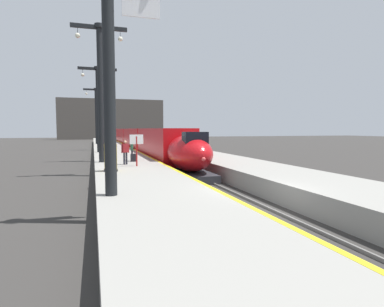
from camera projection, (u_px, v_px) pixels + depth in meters
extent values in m
plane|color=#33302D|center=(256.00, 213.00, 13.29)|extent=(260.00, 260.00, 0.00)
cube|color=gray|center=(116.00, 156.00, 35.57)|extent=(4.80, 110.00, 1.05)
cube|color=gray|center=(185.00, 154.00, 38.00)|extent=(4.80, 110.00, 1.05)
cube|color=yellow|center=(136.00, 151.00, 36.21)|extent=(0.20, 107.80, 0.01)
cube|color=slate|center=(142.00, 157.00, 39.21)|extent=(0.08, 110.00, 0.12)
cube|color=slate|center=(154.00, 157.00, 39.66)|extent=(0.08, 110.00, 0.12)
ellipsoid|color=#B20F14|center=(189.00, 153.00, 22.44)|extent=(2.78, 6.36, 2.56)
cube|color=#28282D|center=(190.00, 175.00, 22.26)|extent=(2.46, 5.41, 0.55)
cube|color=black|center=(195.00, 139.00, 20.99)|extent=(1.59, 1.00, 0.90)
sphere|color=#F24C4C|center=(203.00, 159.00, 19.50)|extent=(0.28, 0.28, 0.28)
cube|color=#B20F14|center=(163.00, 144.00, 30.89)|extent=(2.90, 14.00, 3.05)
cube|color=black|center=(148.00, 138.00, 30.42)|extent=(0.04, 11.90, 0.80)
cube|color=black|center=(177.00, 138.00, 31.27)|extent=(0.04, 11.90, 0.80)
cube|color=silver|center=(163.00, 157.00, 30.99)|extent=(2.92, 13.30, 0.24)
cube|color=black|center=(174.00, 167.00, 26.77)|extent=(2.03, 2.20, 0.56)
cube|color=black|center=(154.00, 158.00, 35.29)|extent=(2.03, 2.20, 0.56)
cube|color=#B20F14|center=(139.00, 139.00, 46.68)|extent=(2.90, 18.00, 3.05)
cube|color=black|center=(129.00, 135.00, 46.21)|extent=(0.04, 15.84, 0.80)
cube|color=black|center=(148.00, 135.00, 47.06)|extent=(0.04, 15.84, 0.80)
cube|color=black|center=(146.00, 154.00, 41.00)|extent=(2.03, 2.20, 0.56)
cube|color=black|center=(134.00, 149.00, 52.64)|extent=(2.03, 2.20, 0.56)
cube|color=#B20F14|center=(126.00, 136.00, 64.37)|extent=(2.90, 18.00, 3.05)
cube|color=black|center=(119.00, 134.00, 63.90)|extent=(0.04, 15.84, 0.80)
cube|color=black|center=(133.00, 134.00, 64.75)|extent=(0.04, 15.84, 0.80)
cube|color=black|center=(130.00, 147.00, 58.68)|extent=(2.03, 2.20, 0.56)
cube|color=black|center=(124.00, 144.00, 70.32)|extent=(2.03, 2.20, 0.56)
cylinder|color=black|center=(109.00, 78.00, 11.47)|extent=(0.44, 0.44, 8.67)
cube|color=silver|center=(141.00, 3.00, 11.61)|extent=(1.40, 0.08, 1.00)
cylinder|color=black|center=(101.00, 94.00, 23.28)|extent=(0.44, 0.44, 10.13)
cylinder|color=black|center=(99.00, 26.00, 22.90)|extent=(0.68, 0.68, 0.30)
cube|color=black|center=(99.00, 27.00, 22.90)|extent=(4.00, 0.24, 0.28)
cylinder|color=black|center=(77.00, 30.00, 22.48)|extent=(0.03, 0.03, 0.60)
sphere|color=#EFEACC|center=(78.00, 35.00, 22.51)|extent=(0.36, 0.36, 0.36)
cylinder|color=black|center=(120.00, 34.00, 23.38)|extent=(0.03, 0.03, 0.60)
sphere|color=#EFEACC|center=(120.00, 39.00, 23.41)|extent=(0.36, 0.36, 0.36)
cylinder|color=black|center=(98.00, 110.00, 33.70)|extent=(0.44, 0.44, 9.12)
cylinder|color=black|center=(97.00, 68.00, 33.36)|extent=(0.68, 0.68, 0.30)
cube|color=black|center=(97.00, 69.00, 33.36)|extent=(4.00, 0.24, 0.28)
cylinder|color=black|center=(83.00, 71.00, 32.94)|extent=(0.03, 0.03, 0.60)
sphere|color=#EFEACC|center=(83.00, 75.00, 32.97)|extent=(0.36, 0.36, 0.36)
cylinder|color=black|center=(112.00, 73.00, 33.84)|extent=(0.03, 0.03, 0.60)
sphere|color=#EFEACC|center=(112.00, 76.00, 33.87)|extent=(0.36, 0.36, 0.36)
cylinder|color=black|center=(96.00, 116.00, 52.25)|extent=(0.44, 0.44, 9.25)
cylinder|color=black|center=(96.00, 89.00, 51.91)|extent=(0.68, 0.68, 0.30)
cube|color=black|center=(96.00, 90.00, 51.91)|extent=(4.00, 0.24, 0.28)
cylinder|color=black|center=(86.00, 91.00, 51.49)|extent=(0.03, 0.03, 0.60)
sphere|color=#EFEACC|center=(86.00, 94.00, 51.52)|extent=(0.36, 0.36, 0.36)
cylinder|color=black|center=(105.00, 92.00, 52.39)|extent=(0.03, 0.03, 0.60)
sphere|color=#EFEACC|center=(105.00, 94.00, 52.42)|extent=(0.36, 0.36, 0.36)
cylinder|color=#23232D|center=(132.00, 156.00, 24.36)|extent=(0.13, 0.13, 0.85)
cylinder|color=#23232D|center=(132.00, 155.00, 24.52)|extent=(0.13, 0.13, 0.85)
cube|color=#336647|center=(132.00, 146.00, 24.38)|extent=(0.26, 0.40, 0.62)
cylinder|color=#336647|center=(132.00, 147.00, 24.15)|extent=(0.09, 0.09, 0.58)
cylinder|color=#336647|center=(132.00, 147.00, 24.62)|extent=(0.09, 0.09, 0.58)
sphere|color=tan|center=(132.00, 141.00, 24.35)|extent=(0.22, 0.22, 0.22)
cylinder|color=#23232D|center=(127.00, 158.00, 22.07)|extent=(0.13, 0.13, 0.85)
cylinder|color=#23232D|center=(124.00, 159.00, 21.98)|extent=(0.13, 0.13, 0.85)
cube|color=maroon|center=(125.00, 148.00, 21.97)|extent=(0.43, 0.32, 0.62)
cylinder|color=maroon|center=(128.00, 149.00, 22.11)|extent=(0.09, 0.09, 0.58)
cylinder|color=maroon|center=(122.00, 149.00, 21.84)|extent=(0.09, 0.09, 0.58)
sphere|color=tan|center=(125.00, 142.00, 21.94)|extent=(0.22, 0.22, 0.22)
cube|color=black|center=(133.00, 158.00, 23.99)|extent=(0.40, 0.22, 0.60)
cylinder|color=#262628|center=(132.00, 151.00, 23.92)|extent=(0.02, 0.02, 0.36)
cylinder|color=#262628|center=(134.00, 151.00, 23.98)|extent=(0.02, 0.02, 0.36)
cube|color=#262628|center=(133.00, 149.00, 23.94)|extent=(0.22, 0.03, 0.02)
cube|color=yellow|center=(111.00, 158.00, 18.54)|extent=(0.70, 0.56, 1.60)
cube|color=black|center=(111.00, 152.00, 18.24)|extent=(0.40, 0.02, 0.32)
cube|color=black|center=(111.00, 170.00, 18.60)|extent=(0.76, 0.62, 0.12)
cylinder|color=maroon|center=(137.00, 151.00, 21.03)|extent=(0.10, 0.10, 2.00)
cube|color=white|center=(136.00, 139.00, 20.96)|extent=(0.90, 0.06, 0.64)
cube|color=#4C4742|center=(112.00, 119.00, 109.75)|extent=(36.00, 2.00, 14.00)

